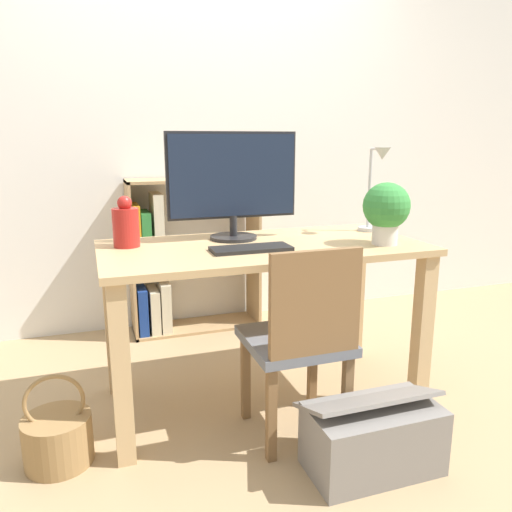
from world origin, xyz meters
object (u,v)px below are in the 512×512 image
object	(u,v)px
bookshelf	(172,263)
keyboard	(251,249)
monitor	(233,180)
potted_plant	(386,209)
chair	(301,337)
storage_box	(372,436)
vase	(126,225)
desk_lamp	(376,181)
basket	(58,438)

from	to	relation	value
bookshelf	keyboard	bearing A→B (deg)	-81.50
monitor	bookshelf	distance (m)	1.04
potted_plant	bookshelf	size ratio (longest dim) A/B	0.28
chair	storage_box	bearing A→B (deg)	-65.69
monitor	vase	size ratio (longest dim) A/B	2.76
keyboard	desk_lamp	size ratio (longest dim) A/B	0.81
monitor	keyboard	xyz separation A→B (m)	(0.00, -0.27, -0.27)
potted_plant	bookshelf	xyz separation A→B (m)	(-0.78, 1.18, -0.46)
potted_plant	chair	distance (m)	0.70
chair	storage_box	distance (m)	0.45
vase	chair	world-z (taller)	vase
bookshelf	storage_box	distance (m)	1.74
keyboard	desk_lamp	distance (m)	0.79
vase	basket	distance (m)	0.90
monitor	desk_lamp	world-z (taller)	monitor
desk_lamp	storage_box	size ratio (longest dim) A/B	0.85
desk_lamp	bookshelf	size ratio (longest dim) A/B	0.43
potted_plant	basket	world-z (taller)	potted_plant
vase	basket	bearing A→B (deg)	-131.33
bookshelf	vase	bearing A→B (deg)	-110.86
desk_lamp	basket	world-z (taller)	desk_lamp
keyboard	storage_box	size ratio (longest dim) A/B	0.68
vase	storage_box	world-z (taller)	vase
vase	bookshelf	distance (m)	1.00
basket	desk_lamp	bearing A→B (deg)	11.59
storage_box	keyboard	bearing A→B (deg)	119.32
desk_lamp	chair	distance (m)	0.95
potted_plant	keyboard	bearing A→B (deg)	173.36
monitor	basket	bearing A→B (deg)	-154.72
bookshelf	basket	xyz separation A→B (m)	(-0.65, -1.23, -0.35)
keyboard	potted_plant	distance (m)	0.63
basket	storage_box	bearing A→B (deg)	-20.42
bookshelf	desk_lamp	bearing A→B (deg)	-46.01
desk_lamp	vase	bearing A→B (deg)	177.40
potted_plant	chair	size ratio (longest dim) A/B	0.34
chair	keyboard	bearing A→B (deg)	104.23
desk_lamp	chair	size ratio (longest dim) A/B	0.51
chair	monitor	bearing A→B (deg)	92.80
vase	desk_lamp	size ratio (longest dim) A/B	0.53
desk_lamp	potted_plant	size ratio (longest dim) A/B	1.53
keyboard	bookshelf	distance (m)	1.17
desk_lamp	bookshelf	distance (m)	1.39
vase	keyboard	bearing A→B (deg)	-26.99
keyboard	vase	distance (m)	0.56
chair	bookshelf	xyz separation A→B (m)	(-0.29, 1.38, 0.00)
chair	basket	world-z (taller)	chair
basket	storage_box	xyz separation A→B (m)	(1.12, -0.42, 0.03)
desk_lamp	storage_box	xyz separation A→B (m)	(-0.42, -0.73, -0.88)
potted_plant	storage_box	bearing A→B (deg)	-123.62
monitor	storage_box	world-z (taller)	monitor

